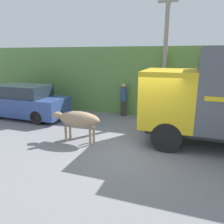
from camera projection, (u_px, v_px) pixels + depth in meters
name	position (u px, v px, depth m)	size (l,w,h in m)	color
ground_plane	(140.00, 147.00, 7.76)	(60.00, 60.00, 0.00)	gray
hillside_embankment	(164.00, 78.00, 13.47)	(32.00, 5.41, 3.58)	#608C47
brown_cow	(78.00, 119.00, 8.05)	(1.95, 0.59, 1.18)	#9E7F60
parked_suv	(23.00, 102.00, 11.23)	(4.67, 1.76, 1.70)	#334C8C
pedestrian_on_hill	(124.00, 98.00, 11.48)	(0.44, 0.44, 1.75)	#38332D
utility_pole	(165.00, 53.00, 10.26)	(0.90, 0.21, 6.24)	gray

